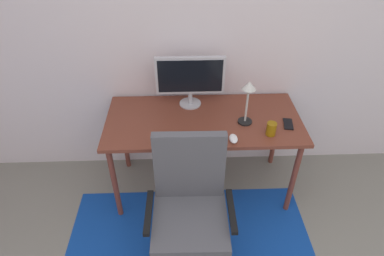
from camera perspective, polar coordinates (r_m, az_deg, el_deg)
name	(u,v)px	position (r m, az deg, el deg)	size (l,w,h in m)	color
wall_back	(209,32)	(2.73, 2.92, 16.18)	(6.00, 0.10, 2.60)	silver
area_rug	(190,248)	(2.70, -0.36, -20.05)	(1.90, 1.17, 0.01)	#113F98
desk	(203,126)	(2.65, 1.96, 0.37)	(1.54, 0.71, 0.76)	brown
monitor	(190,77)	(2.65, -0.32, 8.74)	(0.55, 0.18, 0.43)	#B2B2B7
keyboard	(189,138)	(2.39, -0.52, -1.75)	(0.43, 0.13, 0.02)	black
computer_mouse	(233,139)	(2.40, 7.18, -1.83)	(0.06, 0.10, 0.03)	white
coffee_cup	(271,129)	(2.48, 13.54, -0.15)	(0.07, 0.07, 0.10)	#855B0B
cell_phone	(288,124)	(2.64, 16.29, 0.67)	(0.07, 0.14, 0.01)	black
desk_lamp	(248,94)	(2.46, 9.68, 5.75)	(0.11, 0.11, 0.36)	black
office_chair	(190,216)	(2.33, -0.34, -14.91)	(0.58, 0.50, 1.03)	slate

